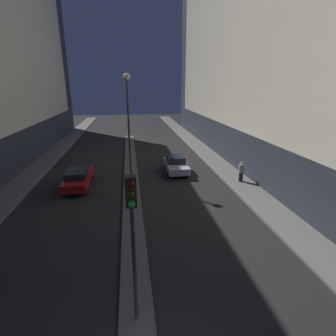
% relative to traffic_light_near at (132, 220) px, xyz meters
% --- Properties ---
extents(building_right, '(6.01, 44.32, 21.25)m').
position_rel_traffic_light_near_xyz_m(building_right, '(12.56, 19.17, 6.88)').
color(building_right, '#2D333D').
rests_on(building_right, ground).
extents(median_strip, '(1.18, 34.51, 0.15)m').
position_rel_traffic_light_near_xyz_m(median_strip, '(0.00, 15.26, -3.67)').
color(median_strip, '#56544F').
rests_on(median_strip, ground).
extents(traffic_light_near, '(0.32, 0.42, 4.93)m').
position_rel_traffic_light_near_xyz_m(traffic_light_near, '(0.00, 0.00, 0.00)').
color(traffic_light_near, '#383838').
rests_on(traffic_light_near, median_strip).
extents(traffic_light_mid, '(0.32, 0.42, 4.93)m').
position_rel_traffic_light_near_xyz_m(traffic_light_mid, '(0.00, 26.60, 0.00)').
color(traffic_light_mid, '#383838').
rests_on(traffic_light_mid, median_strip).
extents(street_lamp, '(0.52, 0.52, 8.12)m').
position_rel_traffic_light_near_xyz_m(street_lamp, '(0.00, 13.87, 1.90)').
color(street_lamp, '#383838').
rests_on(street_lamp, median_strip).
extents(car_left_lane, '(1.71, 4.79, 1.41)m').
position_rel_traffic_light_near_xyz_m(car_left_lane, '(-3.97, 12.68, -3.02)').
color(car_left_lane, maroon).
rests_on(car_left_lane, ground).
extents(car_right_lane, '(1.76, 4.04, 1.41)m').
position_rel_traffic_light_near_xyz_m(car_right_lane, '(3.97, 15.07, -3.03)').
color(car_right_lane, '#B2B2B7').
rests_on(car_right_lane, ground).
extents(pedestrian_on_right_sidewalk, '(0.44, 0.44, 1.59)m').
position_rel_traffic_light_near_xyz_m(pedestrian_on_right_sidewalk, '(8.60, 11.71, -2.80)').
color(pedestrian_on_right_sidewalk, black).
rests_on(pedestrian_on_right_sidewalk, sidewalk_right).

